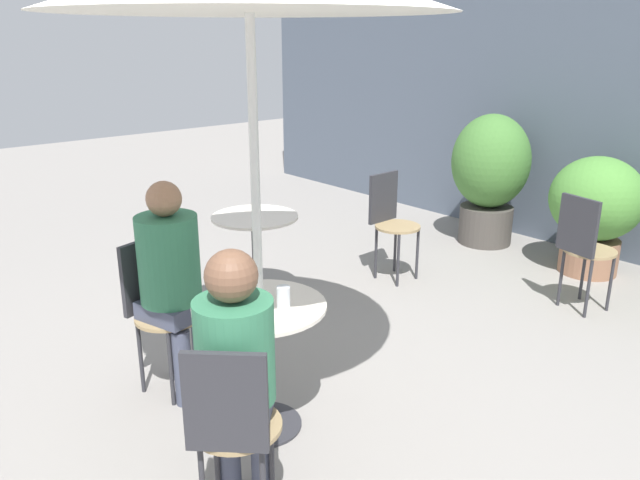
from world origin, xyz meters
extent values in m
plane|color=gray|center=(0.00, 0.00, 0.00)|extent=(20.00, 20.00, 0.00)
cylinder|color=#2D2D33|center=(-0.10, -0.07, 0.01)|extent=(0.41, 0.41, 0.01)
cylinder|color=#2D2D33|center=(-0.10, -0.07, 0.35)|extent=(0.06, 0.06, 0.67)
cylinder|color=silver|center=(-0.10, -0.07, 0.69)|extent=(0.67, 0.67, 0.02)
cylinder|color=#2D2D33|center=(-1.42, 0.84, 0.01)|extent=(0.41, 0.41, 0.01)
cylinder|color=#2D2D33|center=(-1.42, 0.84, 0.35)|extent=(0.06, 0.06, 0.67)
cylinder|color=silver|center=(-1.42, 0.84, 0.69)|extent=(0.64, 0.64, 0.02)
cylinder|color=#997F56|center=(-0.74, -0.25, 0.46)|extent=(0.38, 0.38, 0.02)
cylinder|color=#2D2D33|center=(-0.89, -0.16, 0.23)|extent=(0.02, 0.02, 0.45)
cylinder|color=#2D2D33|center=(-0.83, -0.40, 0.23)|extent=(0.02, 0.02, 0.45)
cylinder|color=#2D2D33|center=(-0.66, -0.10, 0.23)|extent=(0.02, 0.02, 0.45)
cylinder|color=#2D2D33|center=(-0.59, -0.34, 0.23)|extent=(0.02, 0.02, 0.45)
cube|color=#2D2D33|center=(-0.90, -0.29, 0.68)|extent=(0.11, 0.32, 0.41)
cylinder|color=#997F56|center=(0.37, -0.54, 0.46)|extent=(0.38, 0.38, 0.02)
cylinder|color=#2D2D33|center=(0.20, -0.54, 0.23)|extent=(0.02, 0.02, 0.45)
cylinder|color=#2D2D33|center=(0.37, -0.37, 0.23)|extent=(0.02, 0.02, 0.45)
cube|color=#2D2D33|center=(0.49, -0.66, 0.68)|extent=(0.25, 0.25, 0.41)
cylinder|color=#997F56|center=(0.28, 2.63, 0.46)|extent=(0.38, 0.38, 0.02)
cylinder|color=#2D2D33|center=(0.13, 2.54, 0.23)|extent=(0.02, 0.02, 0.45)
cylinder|color=#2D2D33|center=(0.37, 2.49, 0.23)|extent=(0.02, 0.02, 0.45)
cylinder|color=#2D2D33|center=(0.19, 2.78, 0.23)|extent=(0.02, 0.02, 0.45)
cylinder|color=#2D2D33|center=(0.43, 2.73, 0.23)|extent=(0.02, 0.02, 0.45)
cube|color=#2D2D33|center=(0.24, 2.47, 0.68)|extent=(0.32, 0.10, 0.41)
cylinder|color=#997F56|center=(-1.06, 2.02, 0.46)|extent=(0.38, 0.38, 0.02)
cylinder|color=#2D2D33|center=(-1.18, 2.14, 0.23)|extent=(0.02, 0.02, 0.45)
cylinder|color=#2D2D33|center=(-1.18, 1.89, 0.23)|extent=(0.02, 0.02, 0.45)
cylinder|color=#2D2D33|center=(-0.94, 2.14, 0.23)|extent=(0.02, 0.02, 0.45)
cylinder|color=#2D2D33|center=(-0.93, 1.90, 0.23)|extent=(0.02, 0.02, 0.45)
cube|color=#2D2D33|center=(-1.23, 2.01, 0.68)|extent=(0.04, 0.32, 0.41)
cylinder|color=#42475B|center=(-0.56, -0.28, 0.22)|extent=(0.10, 0.10, 0.45)
cylinder|color=#42475B|center=(-0.60, -0.13, 0.22)|extent=(0.10, 0.10, 0.45)
cube|color=#42475B|center=(-0.70, -0.24, 0.52)|extent=(0.38, 0.36, 0.10)
cylinder|color=#337551|center=(-0.70, -0.24, 0.81)|extent=(0.33, 0.33, 0.49)
sphere|color=#9E7051|center=(-0.70, -0.24, 1.15)|extent=(0.19, 0.19, 0.19)
cylinder|color=#42475B|center=(0.31, -0.38, 0.22)|extent=(0.10, 0.10, 0.45)
cylinder|color=#42475B|center=(0.21, -0.48, 0.22)|extent=(0.10, 0.10, 0.45)
cube|color=#42475B|center=(0.34, -0.51, 0.52)|extent=(0.41, 0.41, 0.10)
cylinder|color=#337551|center=(0.34, -0.51, 0.78)|extent=(0.32, 0.32, 0.43)
sphere|color=brown|center=(0.34, -0.51, 1.10)|extent=(0.21, 0.21, 0.21)
cylinder|color=silver|center=(-0.28, -0.09, 0.80)|extent=(0.06, 0.06, 0.20)
cylinder|color=silver|center=(0.08, -0.06, 0.78)|extent=(0.06, 0.06, 0.15)
cylinder|color=#47423D|center=(-1.13, 3.40, 0.18)|extent=(0.51, 0.51, 0.37)
ellipsoid|color=#427533|center=(-1.13, 3.40, 0.82)|extent=(0.74, 0.74, 0.90)
cylinder|color=#93664C|center=(-0.06, 3.39, 0.15)|extent=(0.49, 0.49, 0.30)
ellipsoid|color=#4C8938|center=(-0.06, 3.39, 0.66)|extent=(0.77, 0.77, 0.71)
cylinder|color=silver|center=(-0.10, -0.07, 1.17)|extent=(0.04, 0.04, 2.34)
camera|label=1|loc=(2.23, -1.71, 1.98)|focal=35.00mm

